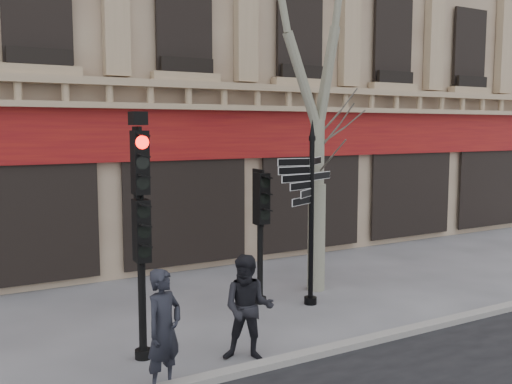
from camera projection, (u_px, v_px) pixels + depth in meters
ground at (288, 327)px, 10.83m from camera, size 80.00×80.00×0.00m
kerb at (333, 349)px, 9.62m from camera, size 80.00×0.25×0.12m
fingerpost at (312, 181)px, 11.97m from camera, size 2.02×2.02×3.95m
traffic_signal_main at (140, 205)px, 9.10m from camera, size 0.46×0.34×4.03m
traffic_signal_secondary at (260, 213)px, 12.11m from camera, size 0.50×0.37×2.83m
pedestrian_a at (164, 330)px, 8.15m from camera, size 0.78×0.68×1.79m
pedestrian_b at (248, 308)px, 9.22m from camera, size 1.07×1.03×1.75m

